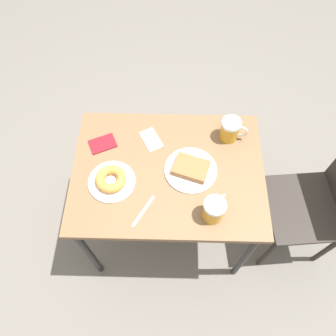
{
  "coord_description": "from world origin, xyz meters",
  "views": [
    {
      "loc": [
        0.76,
        0.02,
        2.09
      ],
      "look_at": [
        0.0,
        0.0,
        0.76
      ],
      "focal_mm": 35.0,
      "sensor_mm": 36.0,
      "label": 1
    }
  ],
  "objects": [
    {
      "name": "fork",
      "position": [
        0.21,
        -0.1,
        0.74
      ],
      "size": [
        0.15,
        0.1,
        0.0
      ],
      "rotation": [
        0.0,
        0.0,
        1.04
      ],
      "color": "silver",
      "rests_on": "table"
    },
    {
      "name": "plate_with_cake",
      "position": [
        0.0,
        0.11,
        0.76
      ],
      "size": [
        0.25,
        0.25,
        0.04
      ],
      "color": "silver",
      "rests_on": "table"
    },
    {
      "name": "plate_with_donut",
      "position": [
        0.07,
        -0.26,
        0.76
      ],
      "size": [
        0.22,
        0.22,
        0.05
      ],
      "color": "silver",
      "rests_on": "table"
    },
    {
      "name": "passport_near_edge",
      "position": [
        -0.14,
        -0.33,
        0.75
      ],
      "size": [
        0.13,
        0.15,
        0.01
      ],
      "rotation": [
        0.0,
        0.0,
        0.43
      ],
      "color": "maroon",
      "rests_on": "table"
    },
    {
      "name": "table",
      "position": [
        0.0,
        0.0,
        0.67
      ],
      "size": [
        0.67,
        0.91,
        0.74
      ],
      "color": "brown",
      "rests_on": "ground_plane"
    },
    {
      "name": "beer_mug_center",
      "position": [
        0.22,
        0.2,
        0.8
      ],
      "size": [
        0.12,
        0.1,
        0.12
      ],
      "color": "#C68C23",
      "rests_on": "table"
    },
    {
      "name": "beer_mug_left",
      "position": [
        -0.2,
        0.3,
        0.8
      ],
      "size": [
        0.09,
        0.14,
        0.12
      ],
      "color": "#C68C23",
      "rests_on": "table"
    },
    {
      "name": "ground_plane",
      "position": [
        0.0,
        0.0,
        0.0
      ],
      "size": [
        8.0,
        8.0,
        0.0
      ],
      "primitive_type": "plane",
      "color": "#666059"
    },
    {
      "name": "napkin_folded",
      "position": [
        -0.17,
        -0.09,
        0.75
      ],
      "size": [
        0.15,
        0.13,
        0.0
      ],
      "rotation": [
        0.0,
        0.0,
        3.64
      ],
      "color": "white",
      "rests_on": "table"
    },
    {
      "name": "chair",
      "position": [
        0.04,
        0.83,
        0.55
      ],
      "size": [
        0.44,
        0.44,
        0.91
      ],
      "rotation": [
        0.0,
        0.0,
        0.1
      ],
      "color": "#2D2823",
      "rests_on": "ground_plane"
    }
  ]
}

